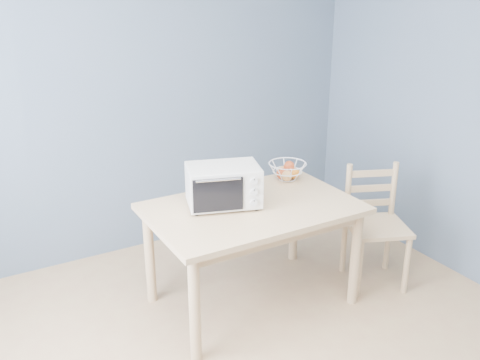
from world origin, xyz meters
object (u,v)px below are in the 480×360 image
toaster_oven (221,185)px  dining_chair (375,227)px  dining_table (253,219)px  fruit_basket (287,171)px

toaster_oven → dining_chair: (1.14, -0.30, -0.45)m
dining_table → fruit_basket: 0.60m
toaster_oven → fruit_basket: toaster_oven is taller
dining_chair → toaster_oven: bearing=-172.2°
toaster_oven → dining_chair: 1.27m
dining_chair → fruit_basket: bearing=156.4°
dining_chair → dining_table: bearing=-168.7°
dining_table → fruit_basket: bearing=31.6°
fruit_basket → dining_chair: bearing=-46.1°
toaster_oven → dining_chair: size_ratio=0.61×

